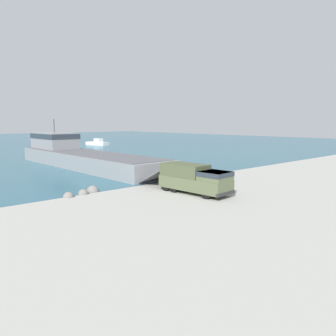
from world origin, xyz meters
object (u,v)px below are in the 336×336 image
military_truck (195,178)px  soldier_on_ramp (210,179)px  landing_craft (79,154)px  moored_boat_a (97,143)px

military_truck → soldier_on_ramp: military_truck is taller
soldier_on_ramp → military_truck: bearing=-63.3°
military_truck → soldier_on_ramp: bearing=97.7°
landing_craft → soldier_on_ramp: (1.98, -26.10, -0.79)m
military_truck → soldier_on_ramp: (3.05, 0.65, -0.50)m
military_truck → moored_boat_a: military_truck is taller
landing_craft → military_truck: landing_craft is taller
moored_boat_a → military_truck: bearing=-125.1°
soldier_on_ramp → moored_boat_a: moored_boat_a is taller
military_truck → landing_craft: bearing=173.4°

